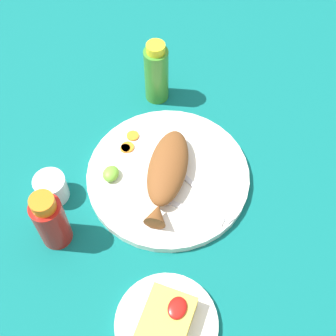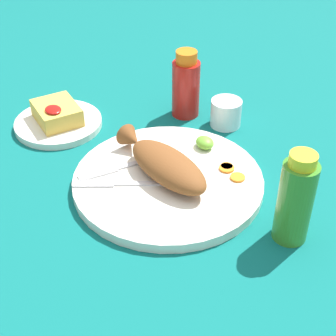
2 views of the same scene
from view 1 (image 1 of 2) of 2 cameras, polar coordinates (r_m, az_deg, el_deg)
ground_plane at (r=0.97m, az=0.00°, el=-1.22°), size 4.00×4.00×0.00m
main_plate at (r=0.96m, az=0.00°, el=-0.94°), size 0.33×0.33×0.02m
fried_fish at (r=0.93m, az=-0.13°, el=-0.42°), size 0.23×0.10×0.05m
fork_near at (r=0.93m, az=4.27°, el=-3.20°), size 0.10×0.17×0.00m
fork_far at (r=0.91m, az=2.06°, el=-4.90°), size 0.03×0.19×0.00m
carrot_slice_near at (r=1.01m, az=-4.32°, el=3.94°), size 0.03×0.03×0.00m
carrot_slice_mid at (r=0.99m, az=-4.96°, el=2.55°), size 0.03×0.03×0.00m
carrot_slice_far at (r=0.99m, az=-5.23°, el=2.40°), size 0.02×0.02×0.00m
lime_wedge_main at (r=0.95m, az=-6.98°, el=-0.69°), size 0.04×0.03×0.02m
hot_sauce_bottle_red at (r=0.87m, az=-14.12°, el=-6.23°), size 0.06×0.06×0.14m
hot_sauce_bottle_green at (r=1.05m, az=-1.42°, el=11.49°), size 0.05×0.05×0.16m
salt_cup at (r=0.96m, az=-13.99°, el=-2.48°), size 0.06×0.06×0.06m
side_plate_fries at (r=0.84m, az=-0.20°, el=-18.48°), size 0.18×0.18×0.01m
fries_pile at (r=0.82m, az=-0.16°, el=-18.01°), size 0.10×0.08×0.04m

